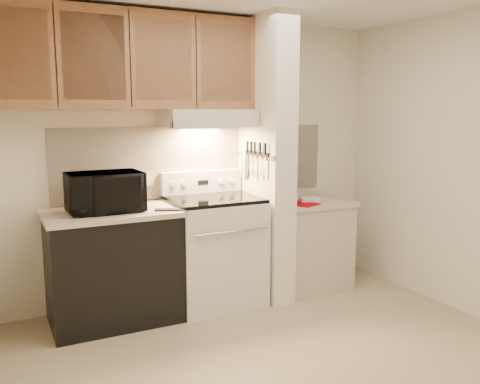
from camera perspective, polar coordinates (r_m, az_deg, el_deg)
floor at (r=3.70m, az=4.74°, el=-18.06°), size 3.60×3.60×0.00m
wall_back at (r=4.66m, az=-4.67°, el=3.68°), size 3.60×2.50×0.02m
wall_right at (r=4.53m, az=24.86°, el=2.71°), size 0.02×3.00×2.50m
backsplash at (r=4.65m, az=-4.62°, el=3.48°), size 2.60×0.02×0.63m
range_body at (r=4.49m, az=-2.89°, el=-6.77°), size 0.76×0.65×0.92m
oven_window at (r=4.20m, az=-1.14°, el=-7.32°), size 0.50×0.01×0.30m
oven_handle at (r=4.11m, az=-0.92°, el=-4.51°), size 0.65×0.02×0.02m
cooktop at (r=4.39m, az=-2.94°, el=-0.80°), size 0.74×0.64×0.03m
range_backguard at (r=4.63m, az=-4.36°, el=1.15°), size 0.76×0.08×0.20m
range_display at (r=4.59m, az=-4.17°, el=1.09°), size 0.10×0.01×0.04m
range_knob_left_outer at (r=4.49m, az=-7.46°, el=0.85°), size 0.05×0.02×0.05m
range_knob_left_inner at (r=4.52m, az=-6.26°, el=0.94°), size 0.05×0.02×0.05m
range_knob_right_inner at (r=4.66m, az=-2.10°, el=1.22°), size 0.05×0.02×0.05m
range_knob_right_outer at (r=4.70m, az=-0.99°, el=1.30°), size 0.05×0.02×0.05m
dishwasher_front at (r=4.25m, az=-13.99°, el=-8.33°), size 1.00×0.63×0.87m
left_countertop at (r=4.14m, az=-14.23°, el=-2.30°), size 1.04×0.67×0.04m
spoon_rest at (r=4.05m, az=-8.09°, el=-1.98°), size 0.21×0.14×0.01m
teal_jar at (r=4.35m, az=-14.25°, el=-0.84°), size 0.09×0.09×0.10m
outlet at (r=4.50m, az=-10.21°, el=1.44°), size 0.08×0.01×0.12m
microwave at (r=4.08m, az=-14.95°, el=-0.00°), size 0.57×0.40×0.31m
partition_pillar at (r=4.57m, az=2.94°, el=3.58°), size 0.22×0.70×2.50m
pillar_trim at (r=4.51m, az=1.66°, el=4.16°), size 0.01×0.70×0.04m
knife_strip at (r=4.46m, az=1.89°, el=4.36°), size 0.02×0.42×0.04m
knife_blade_a at (r=4.32m, az=2.80°, el=2.86°), size 0.01×0.03×0.16m
knife_handle_a at (r=4.30m, az=2.86°, el=4.84°), size 0.02×0.02×0.10m
knife_blade_b at (r=4.38m, az=2.31°, el=2.83°), size 0.01×0.04×0.18m
knife_handle_b at (r=4.38m, az=2.27°, el=4.93°), size 0.02×0.02×0.10m
knife_blade_c at (r=4.48m, az=1.67°, el=2.84°), size 0.01×0.04×0.20m
knife_handle_c at (r=4.46m, az=1.67°, el=5.01°), size 0.02×0.02×0.10m
knife_blade_d at (r=4.54m, az=1.19°, el=3.19°), size 0.01×0.04×0.16m
knife_handle_d at (r=4.51m, az=1.30°, el=5.06°), size 0.02×0.02×0.10m
knife_blade_e at (r=4.61m, az=0.78°, el=3.14°), size 0.01×0.04×0.18m
knife_handle_e at (r=4.59m, az=0.84°, el=5.12°), size 0.02×0.02×0.10m
oven_mitt at (r=4.66m, az=0.49°, el=3.28°), size 0.03×0.10×0.24m
right_cab_base at (r=4.96m, az=7.52°, el=-5.98°), size 0.70×0.60×0.81m
right_countertop at (r=4.86m, az=7.62°, el=-1.14°), size 0.74×0.64×0.04m
red_folder at (r=4.64m, az=6.83°, el=-1.31°), size 0.32×0.36×0.01m
white_box at (r=4.75m, az=7.81°, el=-0.88°), size 0.19×0.16×0.04m
range_hood at (r=4.44m, az=-3.66°, el=8.27°), size 0.78×0.44×0.15m
hood_lip at (r=4.25m, az=-2.54°, el=7.63°), size 0.78×0.04×0.06m
upper_cabinets at (r=4.28m, az=-12.79°, el=14.20°), size 2.18×0.33×0.77m
cab_door_a at (r=4.00m, az=-24.01°, el=14.03°), size 0.46×0.01×0.63m
cab_gap_a at (r=4.02m, az=-20.01°, el=14.23°), size 0.01×0.01×0.73m
cab_door_b at (r=4.06m, az=-16.08°, el=14.36°), size 0.46×0.01×0.63m
cab_gap_b at (r=4.12m, az=-12.23°, el=14.42°), size 0.01×0.01×0.73m
cab_door_c at (r=4.20m, az=-8.52°, el=14.42°), size 0.46×0.01×0.63m
cab_gap_c at (r=4.29m, az=-4.95°, el=14.37°), size 0.01×0.01×0.73m
cab_door_d at (r=4.40m, az=-1.55°, el=14.27°), size 0.46×0.01×0.63m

